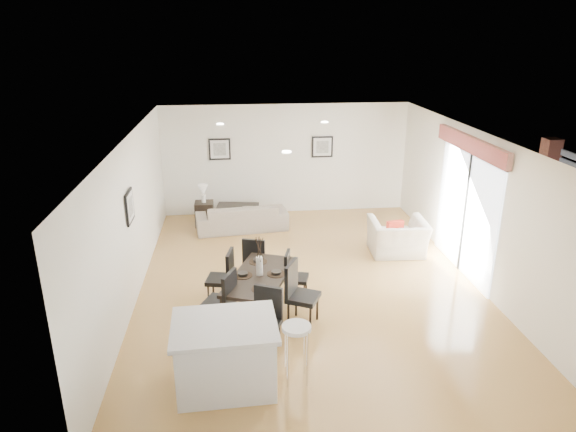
{
  "coord_description": "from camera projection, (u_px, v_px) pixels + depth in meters",
  "views": [
    {
      "loc": [
        -1.26,
        -8.27,
        4.31
      ],
      "look_at": [
        -0.33,
        0.4,
        1.17
      ],
      "focal_mm": 32.0,
      "sensor_mm": 36.0,
      "label": 1
    }
  ],
  "objects": [
    {
      "name": "ground",
      "position": [
        308.0,
        283.0,
        9.32
      ],
      "size": [
        8.0,
        8.0,
        0.0
      ],
      "primitive_type": "plane",
      "color": "#B07F48",
      "rests_on": "ground"
    },
    {
      "name": "wall_back",
      "position": [
        286.0,
        159.0,
        12.61
      ],
      "size": [
        6.0,
        0.04,
        2.7
      ],
      "primitive_type": "cube",
      "color": "white",
      "rests_on": "ground"
    },
    {
      "name": "wall_front",
      "position": [
        368.0,
        346.0,
        5.13
      ],
      "size": [
        6.0,
        0.04,
        2.7
      ],
      "primitive_type": "cube",
      "color": "white",
      "rests_on": "ground"
    },
    {
      "name": "wall_left",
      "position": [
        132.0,
        220.0,
        8.57
      ],
      "size": [
        0.04,
        8.0,
        2.7
      ],
      "primitive_type": "cube",
      "color": "white",
      "rests_on": "ground"
    },
    {
      "name": "wall_right",
      "position": [
        475.0,
        207.0,
        9.17
      ],
      "size": [
        0.04,
        8.0,
        2.7
      ],
      "primitive_type": "cube",
      "color": "white",
      "rests_on": "ground"
    },
    {
      "name": "ceiling",
      "position": [
        311.0,
        136.0,
        8.41
      ],
      "size": [
        6.0,
        8.0,
        0.02
      ],
      "primitive_type": "cube",
      "color": "white",
      "rests_on": "wall_back"
    },
    {
      "name": "sofa",
      "position": [
        242.0,
        217.0,
        11.79
      ],
      "size": [
        2.15,
        1.05,
        0.61
      ],
      "primitive_type": "imported",
      "rotation": [
        0.0,
        0.0,
        3.26
      ],
      "color": "gray",
      "rests_on": "ground"
    },
    {
      "name": "armchair",
      "position": [
        398.0,
        237.0,
        10.45
      ],
      "size": [
        1.17,
        1.03,
        0.72
      ],
      "primitive_type": "imported",
      "rotation": [
        0.0,
        0.0,
        3.09
      ],
      "color": "silver",
      "rests_on": "ground"
    },
    {
      "name": "courtyard_plant_b",
      "position": [
        546.0,
        225.0,
        11.27
      ],
      "size": [
        0.42,
        0.42,
        0.61
      ],
      "primitive_type": "imported",
      "rotation": [
        0.0,
        0.0,
        -0.25
      ],
      "color": "#385524",
      "rests_on": "ground"
    },
    {
      "name": "dining_table",
      "position": [
        260.0,
        279.0,
        8.17
      ],
      "size": [
        1.33,
        1.8,
        0.67
      ],
      "rotation": [
        0.0,
        0.0,
        -0.36
      ],
      "color": "black",
      "rests_on": "ground"
    },
    {
      "name": "dining_chair_wnear",
      "position": [
        224.0,
        298.0,
        7.72
      ],
      "size": [
        0.57,
        0.57,
        0.97
      ],
      "rotation": [
        0.0,
        0.0,
        -2.0
      ],
      "color": "black",
      "rests_on": "ground"
    },
    {
      "name": "dining_chair_wfar",
      "position": [
        224.0,
        274.0,
        8.5
      ],
      "size": [
        0.5,
        0.5,
        0.94
      ],
      "rotation": [
        0.0,
        0.0,
        -1.77
      ],
      "color": "black",
      "rests_on": "ground"
    },
    {
      "name": "dining_chair_enear",
      "position": [
        298.0,
        290.0,
        7.9
      ],
      "size": [
        0.61,
        0.61,
        1.01
      ],
      "rotation": [
        0.0,
        0.0,
        1.11
      ],
      "color": "black",
      "rests_on": "ground"
    },
    {
      "name": "dining_chair_efar",
      "position": [
        293.0,
        273.0,
        8.67
      ],
      "size": [
        0.46,
        0.46,
        0.84
      ],
      "rotation": [
        0.0,
        0.0,
        1.32
      ],
      "color": "black",
      "rests_on": "ground"
    },
    {
      "name": "dining_chair_head",
      "position": [
        266.0,
        316.0,
        7.26
      ],
      "size": [
        0.56,
        0.56,
        0.94
      ],
      "rotation": [
        0.0,
        0.0,
        -0.43
      ],
      "color": "black",
      "rests_on": "ground"
    },
    {
      "name": "dining_chair_foot",
      "position": [
        255.0,
        258.0,
        9.13
      ],
      "size": [
        0.51,
        0.51,
        0.91
      ],
      "rotation": [
        0.0,
        0.0,
        2.82
      ],
      "color": "black",
      "rests_on": "ground"
    },
    {
      "name": "vase",
      "position": [
        259.0,
        260.0,
        8.05
      ],
      "size": [
        0.83,
        1.28,
        0.65
      ],
      "color": "white",
      "rests_on": "dining_table"
    },
    {
      "name": "coffee_table",
      "position": [
        238.0,
        213.0,
        12.33
      ],
      "size": [
        1.05,
        0.72,
        0.39
      ],
      "primitive_type": "cube",
      "rotation": [
        0.0,
        0.0,
        -0.14
      ],
      "color": "black",
      "rests_on": "ground"
    },
    {
      "name": "side_table",
      "position": [
        205.0,
        214.0,
        12.04
      ],
      "size": [
        0.43,
        0.43,
        0.57
      ],
      "primitive_type": "cube",
      "rotation": [
        0.0,
        0.0,
        -0.0
      ],
      "color": "black",
      "rests_on": "ground"
    },
    {
      "name": "table_lamp",
      "position": [
        203.0,
        191.0,
        11.85
      ],
      "size": [
        0.22,
        0.22,
        0.42
      ],
      "color": "white",
      "rests_on": "side_table"
    },
    {
      "name": "cushion",
      "position": [
        395.0,
        229.0,
        10.27
      ],
      "size": [
        0.36,
        0.17,
        0.34
      ],
      "primitive_type": "cube",
      "rotation": [
        0.0,
        0.0,
        3.34
      ],
      "color": "#A42415",
      "rests_on": "armchair"
    },
    {
      "name": "kitchen_island",
      "position": [
        226.0,
        354.0,
        6.49
      ],
      "size": [
        1.35,
        1.06,
        0.91
      ],
      "rotation": [
        0.0,
        0.0,
        0.04
      ],
      "color": "silver",
      "rests_on": "ground"
    },
    {
      "name": "bar_stool",
      "position": [
        297.0,
        334.0,
        6.5
      ],
      "size": [
        0.38,
        0.38,
        0.82
      ],
      "color": "silver",
      "rests_on": "ground"
    },
    {
      "name": "framed_print_back_left",
      "position": [
        220.0,
        149.0,
        12.32
      ],
      "size": [
        0.52,
        0.04,
        0.52
      ],
      "color": "black",
      "rests_on": "wall_back"
    },
    {
      "name": "framed_print_back_right",
      "position": [
        322.0,
        147.0,
        12.57
      ],
      "size": [
        0.52,
        0.04,
        0.52
      ],
      "color": "black",
      "rests_on": "wall_back"
    },
    {
      "name": "framed_print_left_wall",
      "position": [
        130.0,
        207.0,
        8.28
      ],
      "size": [
        0.04,
        0.52,
        0.52
      ],
      "rotation": [
        0.0,
        0.0,
        1.57
      ],
      "color": "black",
      "rests_on": "wall_left"
    },
    {
      "name": "sliding_door",
      "position": [
        468.0,
        186.0,
        9.34
      ],
      "size": [
        0.12,
        2.7,
        2.57
      ],
      "color": "white",
      "rests_on": "wall_right"
    }
  ]
}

